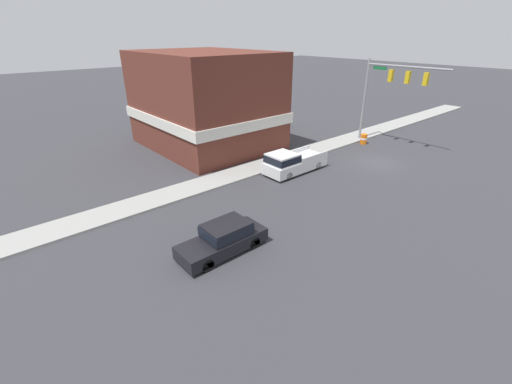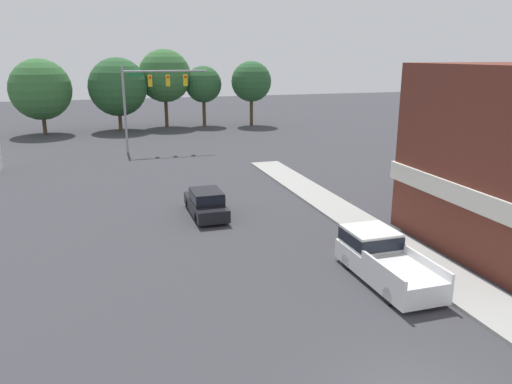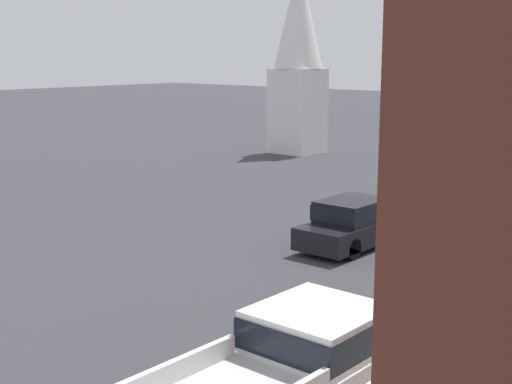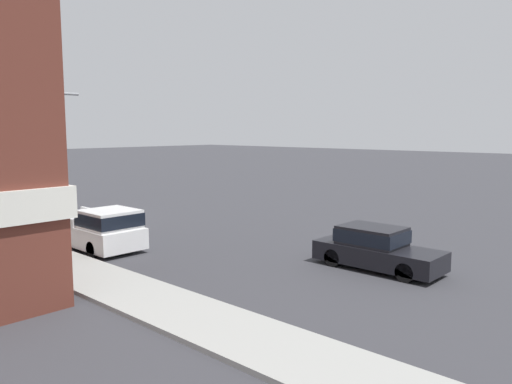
# 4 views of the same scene
# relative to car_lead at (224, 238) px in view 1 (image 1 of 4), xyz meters

# --- Properties ---
(ground_plane) EXTENTS (200.00, 200.00, 0.00)m
(ground_plane) POSITION_rel_car_lead_xyz_m (1.99, -17.38, -0.80)
(ground_plane) COLOR #38383D
(sidewalk_curb) EXTENTS (2.40, 60.00, 0.14)m
(sidewalk_curb) POSITION_rel_car_lead_xyz_m (7.69, -17.38, -0.73)
(sidewalk_curb) COLOR #9E9E99
(sidewalk_curb) RESTS_ON ground
(near_signal_assembly) EXTENTS (7.75, 0.49, 7.87)m
(near_signal_assembly) POSITION_rel_car_lead_xyz_m (4.57, -22.39, 5.01)
(near_signal_assembly) COLOR gray
(near_signal_assembly) RESTS_ON ground
(car_lead) EXTENTS (1.77, 4.63, 1.55)m
(car_lead) POSITION_rel_car_lead_xyz_m (0.00, 0.00, 0.00)
(car_lead) COLOR black
(car_lead) RESTS_ON ground
(pickup_truck_parked) EXTENTS (2.08, 5.39, 1.78)m
(pickup_truck_parked) POSITION_rel_car_lead_xyz_m (5.25, -10.27, 0.08)
(pickup_truck_parked) COLOR black
(pickup_truck_parked) RESTS_ON ground
(construction_barrel) EXTENTS (0.66, 0.66, 0.98)m
(construction_barrel) POSITION_rel_car_lead_xyz_m (5.89, -21.29, -0.30)
(construction_barrel) COLOR orange
(construction_barrel) RESTS_ON ground
(corner_brick_building) EXTENTS (12.90, 10.28, 8.60)m
(corner_brick_building) POSITION_rel_car_lead_xyz_m (15.69, -9.39, 3.37)
(corner_brick_building) COLOR brown
(corner_brick_building) RESTS_ON ground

